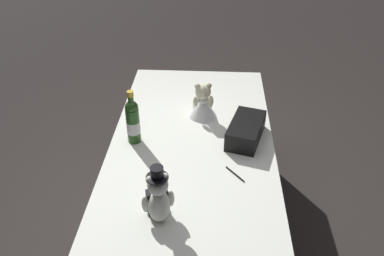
# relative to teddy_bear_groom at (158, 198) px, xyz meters

# --- Properties ---
(ground_plane) EXTENTS (12.00, 12.00, 0.00)m
(ground_plane) POSITION_rel_teddy_bear_groom_xyz_m (-0.57, 0.12, -0.85)
(ground_plane) COLOR #2D2826
(reception_table) EXTENTS (1.81, 0.92, 0.73)m
(reception_table) POSITION_rel_teddy_bear_groom_xyz_m (-0.57, 0.12, -0.48)
(reception_table) COLOR white
(reception_table) RESTS_ON ground_plane
(teddy_bear_groom) EXTENTS (0.14, 0.14, 0.30)m
(teddy_bear_groom) POSITION_rel_teddy_bear_groom_xyz_m (0.00, 0.00, 0.00)
(teddy_bear_groom) COLOR silver
(teddy_bear_groom) RESTS_ON reception_table
(teddy_bear_bride) EXTENTS (0.22, 0.17, 0.23)m
(teddy_bear_bride) POSITION_rel_teddy_bear_groom_xyz_m (-0.87, 0.16, -0.02)
(teddy_bear_bride) COLOR white
(teddy_bear_bride) RESTS_ON reception_table
(champagne_bottle) EXTENTS (0.08, 0.08, 0.32)m
(champagne_bottle) POSITION_rel_teddy_bear_groom_xyz_m (-0.57, -0.21, 0.02)
(champagne_bottle) COLOR #234C19
(champagne_bottle) RESTS_ON reception_table
(signing_pen) EXTENTS (0.12, 0.10, 0.01)m
(signing_pen) POSITION_rel_teddy_bear_groom_xyz_m (-0.31, 0.35, -0.12)
(signing_pen) COLOR black
(signing_pen) RESTS_ON reception_table
(gift_case_black) EXTENTS (0.35, 0.25, 0.11)m
(gift_case_black) POSITION_rel_teddy_bear_groom_xyz_m (-0.63, 0.42, -0.06)
(gift_case_black) COLOR black
(gift_case_black) RESTS_ON reception_table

